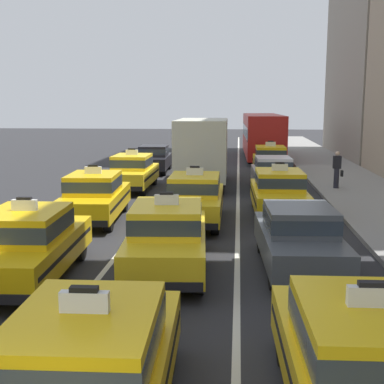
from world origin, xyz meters
name	(u,v)px	position (x,y,z in m)	size (l,w,h in m)	color
lane_stripe_left_center	(166,194)	(-1.60, 20.00, 0.00)	(0.14, 80.00, 0.01)	silver
lane_stripe_center_right	(238,195)	(1.60, 20.00, 0.00)	(0.14, 80.00, 0.01)	silver
taxi_left_second	(28,243)	(-3.12, 8.41, 0.88)	(2.03, 4.64, 1.96)	black
taxi_left_third	(95,196)	(-3.30, 14.47, 0.88)	(2.09, 4.66, 1.96)	black
taxi_left_fourth	(133,171)	(-3.32, 20.95, 0.88)	(1.84, 4.57, 1.96)	black
sedan_left_fifth	(154,158)	(-3.35, 27.24, 0.85)	(1.91, 4.36, 1.58)	black
taxi_center_nearest	(90,371)	(-0.13, 3.05, 0.88)	(1.97, 4.62, 1.96)	black
taxi_center_second	(167,236)	(-0.08, 9.34, 0.88)	(2.12, 4.67, 1.96)	black
taxi_center_third	(195,198)	(0.15, 14.45, 0.88)	(1.86, 4.58, 1.96)	black
box_truck_center_fourth	(203,150)	(-0.13, 22.48, 1.78)	(2.37, 6.99, 3.27)	black
taxi_right_nearest	(365,364)	(3.15, 3.52, 0.88)	(1.96, 4.61, 1.96)	black
sedan_right_second	(299,236)	(3.06, 9.74, 0.85)	(1.98, 4.39, 1.58)	black
taxi_right_third	(279,192)	(3.05, 15.84, 0.88)	(1.92, 4.60, 1.96)	black
sedan_right_fourth	(273,173)	(3.19, 21.35, 0.85)	(1.92, 4.36, 1.58)	black
taxi_right_fifth	(270,160)	(3.37, 26.50, 0.88)	(1.84, 4.57, 1.96)	black
bus_right_sixth	(262,134)	(3.31, 35.63, 1.82)	(2.72, 11.25, 3.22)	black
pedestrian_mid_block	(337,170)	(6.11, 21.44, 1.00)	(0.47, 0.24, 1.70)	#23232D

